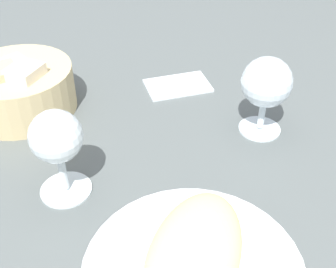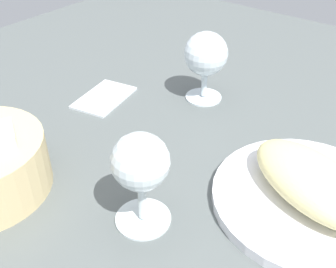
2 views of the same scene
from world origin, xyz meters
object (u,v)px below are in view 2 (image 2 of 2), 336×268
wine_glass_near (206,57)px  plate (308,200)px  wine_glass_far (141,168)px  folded_napkin (104,97)px

wine_glass_near → plate: bearing=150.7°
plate → wine_glass_far: 21.74cm
folded_napkin → wine_glass_far: bearing=43.1°
wine_glass_far → folded_napkin: (24.11, -17.39, -7.68)cm
plate → folded_napkin: bearing=-4.2°
wine_glass_far → folded_napkin: wine_glass_far is taller
wine_glass_near → wine_glass_far: size_ratio=0.99×
wine_glass_near → folded_napkin: (13.72, 11.02, -7.51)cm
wine_glass_far → wine_glass_near: bearing=-69.9°
wine_glass_near → folded_napkin: 19.13cm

